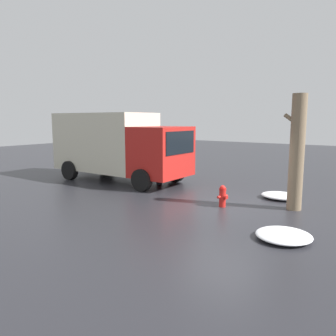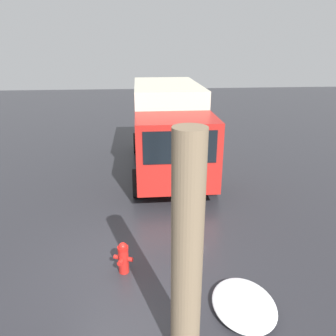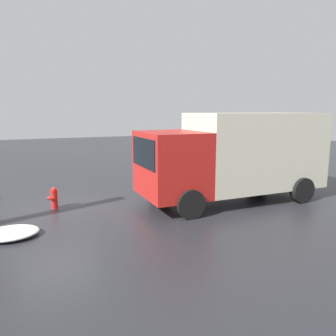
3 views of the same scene
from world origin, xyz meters
TOP-DOWN VIEW (x-y plane):
  - ground_plane at (0.00, 0.00)m, footprint 60.00×60.00m
  - fire_hydrant at (-0.00, 0.00)m, footprint 0.33×0.42m
  - tree_trunk at (-2.01, -1.03)m, footprint 0.69×0.45m
  - delivery_truck at (6.14, -1.51)m, footprint 6.72×2.72m
  - pedestrian at (4.05, -1.95)m, footprint 0.38×0.38m
  - snow_pile_by_hydrant at (-1.26, -2.23)m, footprint 1.42×1.15m
  - snow_pile_curbside at (-2.51, 1.85)m, footprint 1.32×1.34m

SIDE VIEW (x-z plane):
  - ground_plane at x=0.00m, z-range 0.00..0.00m
  - snow_pile_curbside at x=-2.51m, z-range 0.00..0.19m
  - snow_pile_by_hydrant at x=-1.26m, z-range 0.00..0.22m
  - fire_hydrant at x=0.00m, z-range 0.01..0.73m
  - pedestrian at x=4.05m, z-range 0.08..1.81m
  - delivery_truck at x=6.14m, z-range 0.13..3.27m
  - tree_trunk at x=-2.01m, z-range 0.01..3.65m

